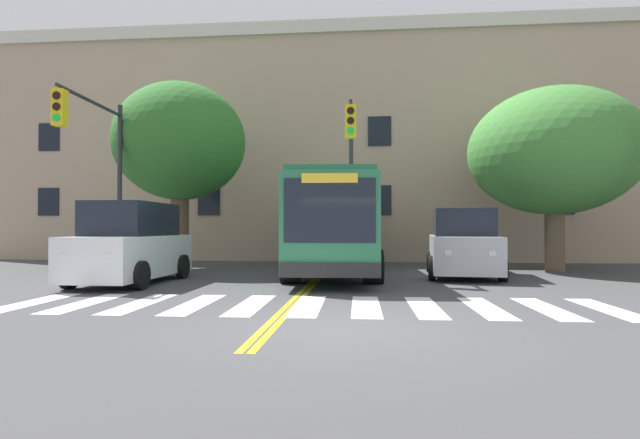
% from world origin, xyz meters
% --- Properties ---
extents(ground_plane, '(120.00, 120.00, 0.00)m').
position_xyz_m(ground_plane, '(0.00, 0.00, 0.00)').
color(ground_plane, '#424244').
extents(crosswalk, '(12.62, 3.09, 0.01)m').
position_xyz_m(crosswalk, '(-0.76, 2.26, 0.00)').
color(crosswalk, white).
rests_on(crosswalk, ground).
extents(lane_line_yellow_inner, '(0.12, 36.00, 0.01)m').
position_xyz_m(lane_line_yellow_inner, '(-1.20, 16.26, 0.00)').
color(lane_line_yellow_inner, gold).
rests_on(lane_line_yellow_inner, ground).
extents(lane_line_yellow_outer, '(0.12, 36.00, 0.01)m').
position_xyz_m(lane_line_yellow_outer, '(-1.04, 16.26, 0.00)').
color(lane_line_yellow_outer, gold).
rests_on(lane_line_yellow_outer, ground).
extents(city_bus, '(3.33, 11.97, 3.22)m').
position_xyz_m(city_bus, '(-0.71, 10.03, 1.75)').
color(city_bus, '#28704C').
rests_on(city_bus, ground).
extents(car_white_near_lane, '(2.18, 4.81, 2.35)m').
position_xyz_m(car_white_near_lane, '(-6.38, 5.93, 1.11)').
color(car_white_near_lane, white).
rests_on(car_white_near_lane, ground).
extents(car_silver_far_lane, '(2.68, 5.22, 2.23)m').
position_xyz_m(car_silver_far_lane, '(3.66, 9.07, 1.06)').
color(car_silver_far_lane, '#B7BABF').
rests_on(car_silver_far_lane, ground).
extents(car_black_behind_bus, '(2.31, 4.52, 1.79)m').
position_xyz_m(car_black_behind_bus, '(-1.42, 20.39, 0.81)').
color(car_black_behind_bus, black).
rests_on(car_black_behind_bus, ground).
extents(traffic_light_far_corner, '(0.38, 3.84, 5.86)m').
position_xyz_m(traffic_light_far_corner, '(-7.97, 6.88, 3.99)').
color(traffic_light_far_corner, '#28282D').
rests_on(traffic_light_far_corner, ground).
extents(traffic_light_overhead, '(0.35, 2.96, 5.96)m').
position_xyz_m(traffic_light_overhead, '(-0.06, 8.62, 3.92)').
color(traffic_light_overhead, '#28282D').
rests_on(traffic_light_overhead, ground).
extents(street_tree_curbside_large, '(7.91, 7.81, 6.86)m').
position_xyz_m(street_tree_curbside_large, '(7.47, 11.34, 4.46)').
color(street_tree_curbside_large, brown).
rests_on(street_tree_curbside_large, ground).
extents(street_tree_curbside_small, '(6.61, 7.12, 7.28)m').
position_xyz_m(street_tree_curbside_small, '(-6.85, 10.90, 4.96)').
color(street_tree_curbside_small, brown).
rests_on(street_tree_curbside_small, ground).
extents(building_facade, '(41.59, 8.30, 11.73)m').
position_xyz_m(building_facade, '(1.08, 19.81, 5.87)').
color(building_facade, tan).
rests_on(building_facade, ground).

